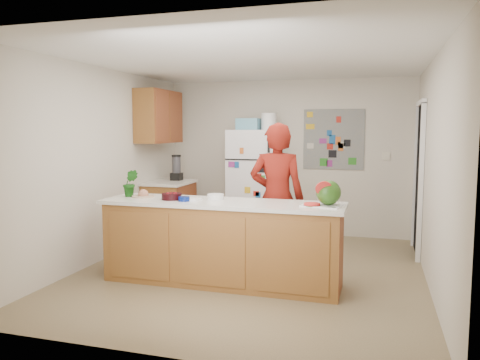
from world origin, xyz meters
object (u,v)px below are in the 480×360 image
(watermelon, at_px, (328,193))
(cherry_bowl, at_px, (172,196))
(refrigerator, at_px, (254,183))
(person, at_px, (277,198))

(watermelon, distance_m, cherry_bowl, 1.74)
(refrigerator, height_order, cherry_bowl, refrigerator)
(refrigerator, xyz_separation_m, person, (0.75, -1.79, 0.04))
(person, bearing_deg, watermelon, 133.64)
(refrigerator, relative_size, watermelon, 6.67)
(refrigerator, distance_m, cherry_bowl, 2.44)
(person, bearing_deg, refrigerator, -72.50)
(refrigerator, height_order, watermelon, refrigerator)
(cherry_bowl, bearing_deg, person, 29.96)
(person, relative_size, watermelon, 6.99)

